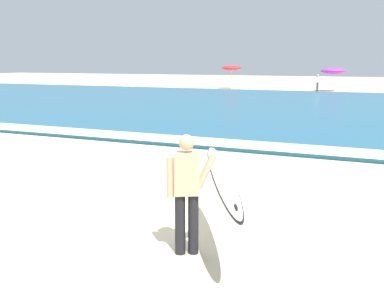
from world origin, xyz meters
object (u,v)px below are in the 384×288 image
(surfer_with_board, at_px, (205,183))
(beach_umbrella_0, at_px, (232,68))
(beach_umbrella_1, at_px, (333,71))
(beachgoer_near_row_left, at_px, (318,82))

(surfer_with_board, height_order, beach_umbrella_0, beach_umbrella_0)
(beach_umbrella_1, relative_size, beachgoer_near_row_left, 1.45)
(beach_umbrella_1, xyz_separation_m, beachgoer_near_row_left, (-1.23, -0.93, -1.01))
(beach_umbrella_0, distance_m, beachgoer_near_row_left, 8.86)
(beach_umbrella_0, xyz_separation_m, beachgoer_near_row_left, (8.70, -1.14, -1.24))
(surfer_with_board, distance_m, beachgoer_near_row_left, 37.06)
(surfer_with_board, bearing_deg, beach_umbrella_1, 93.55)
(beach_umbrella_0, bearing_deg, beach_umbrella_1, -1.20)
(beach_umbrella_0, height_order, beach_umbrella_1, beach_umbrella_0)
(beach_umbrella_1, bearing_deg, beachgoer_near_row_left, -142.98)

